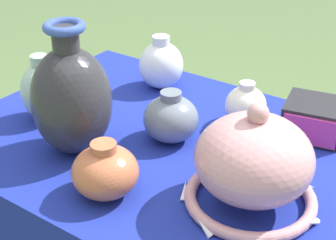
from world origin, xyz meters
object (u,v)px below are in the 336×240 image
Objects in this scene: jar_round_ivory at (246,105)px; mosaic_tile_box at (314,119)px; vase_dome_bell at (253,165)px; vase_tall_bulbous at (72,99)px; jar_round_porcelain at (161,65)px; jar_round_slate at (171,118)px; jar_round_terracotta at (104,171)px; jar_round_celadon at (43,91)px.

mosaic_tile_box is at bearing 16.59° from jar_round_ivory.
mosaic_tile_box is 1.44× the size of jar_round_ivory.
vase_dome_bell reaches higher than mosaic_tile_box.
jar_round_porcelain is at bearing 95.23° from vase_tall_bulbous.
jar_round_slate is at bearing -122.71° from jar_round_ivory.
mosaic_tile_box is 0.31m from jar_round_slate.
jar_round_celadon is at bearing 155.29° from jar_round_terracotta.
jar_round_porcelain reaches higher than jar_round_ivory.
vase_dome_bell is 1.81× the size of jar_round_porcelain.
jar_round_celadon is at bearing 158.47° from vase_tall_bulbous.
jar_round_ivory is at bearing 76.91° from jar_round_terracotta.
vase_tall_bulbous is at bearing -172.83° from vase_dome_bell.
mosaic_tile_box is 0.48m from jar_round_terracotta.
jar_round_celadon reaches higher than mosaic_tile_box.
vase_tall_bulbous is 0.18m from jar_round_terracotta.
jar_round_terracotta is at bearing -151.32° from vase_dome_bell.
vase_tall_bulbous is at bearing -21.53° from jar_round_celadon.
jar_round_ivory is at bearing 119.39° from vase_dome_bell.
jar_round_terracotta is at bearing -27.87° from vase_tall_bulbous.
mosaic_tile_box is at bearing 89.59° from vase_dome_bell.
mosaic_tile_box is at bearing 61.14° from jar_round_terracotta.
vase_dome_bell is 0.51m from jar_round_porcelain.
jar_round_ivory is 0.39m from jar_round_terracotta.
vase_tall_bulbous reaches higher than jar_round_ivory.
jar_round_slate is at bearing 157.49° from vase_dome_bell.
mosaic_tile_box is (0.00, 0.30, -0.04)m from vase_dome_bell.
jar_round_celadon is (-0.30, 0.14, 0.02)m from jar_round_terracotta.
jar_round_celadon is (-0.12, -0.29, 0.01)m from jar_round_porcelain.
jar_round_terracotta is at bearing -24.71° from jar_round_celadon.
jar_round_porcelain is (-0.42, 0.01, 0.02)m from mosaic_tile_box.
jar_round_slate is 0.23m from jar_round_terracotta.
jar_round_terracotta is at bearing -87.41° from jar_round_slate.
vase_dome_bell reaches higher than jar_round_ivory.
jar_round_ivory is (-0.14, 0.25, -0.03)m from vase_dome_bell.
vase_dome_bell is at bearing -60.61° from jar_round_ivory.
jar_round_porcelain is 0.90× the size of jar_round_celadon.
jar_round_porcelain reaches higher than jar_round_slate.
jar_round_ivory is at bearing 51.80° from vase_tall_bulbous.
jar_round_terracotta is (-0.09, -0.38, 0.00)m from jar_round_ivory.
jar_round_slate is 0.97× the size of jar_round_terracotta.
vase_dome_bell reaches higher than jar_round_porcelain.
vase_dome_bell is 1.62× the size of jar_round_celadon.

